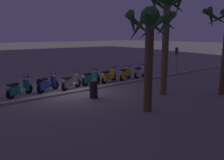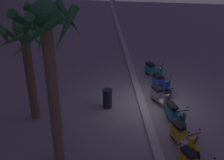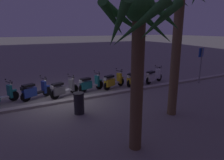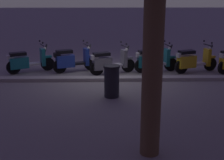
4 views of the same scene
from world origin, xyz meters
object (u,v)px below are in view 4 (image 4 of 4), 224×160
object	(u,v)px
scooter_teal_mid_rear	(153,60)
litter_bin	(112,81)
scooter_grey_mid_centre	(109,62)
scooter_teal_last_in_row	(27,61)
scooter_yellow_far_back	(193,61)
scooter_blue_second_in_line	(72,60)

from	to	relation	value
scooter_teal_mid_rear	litter_bin	distance (m)	3.27
scooter_grey_mid_centre	scooter_teal_last_in_row	world-z (taller)	same
scooter_teal_last_in_row	scooter_teal_mid_rear	bearing A→B (deg)	-179.97
scooter_yellow_far_back	scooter_teal_last_in_row	size ratio (longest dim) A/B	1.04
scooter_yellow_far_back	scooter_grey_mid_centre	world-z (taller)	same
scooter_teal_mid_rear	scooter_teal_last_in_row	distance (m)	4.79
scooter_teal_mid_rear	scooter_teal_last_in_row	bearing A→B (deg)	0.03
scooter_blue_second_in_line	litter_bin	size ratio (longest dim) A/B	1.76
scooter_yellow_far_back	scooter_blue_second_in_line	world-z (taller)	same
scooter_yellow_far_back	scooter_teal_last_in_row	world-z (taller)	same
scooter_teal_last_in_row	litter_bin	bearing A→B (deg)	138.12
scooter_yellow_far_back	scooter_blue_second_in_line	bearing A→B (deg)	-1.94
scooter_blue_second_in_line	scooter_teal_last_in_row	xyz separation A→B (m)	(1.69, 0.06, -0.02)
scooter_blue_second_in_line	scooter_teal_mid_rear	bearing A→B (deg)	178.95
scooter_blue_second_in_line	scooter_yellow_far_back	bearing A→B (deg)	178.06
scooter_teal_mid_rear	scooter_blue_second_in_line	bearing A→B (deg)	-1.05
scooter_teal_last_in_row	scooter_grey_mid_centre	bearing A→B (deg)	175.07
scooter_teal_mid_rear	scooter_blue_second_in_line	size ratio (longest dim) A/B	1.02
scooter_yellow_far_back	scooter_teal_mid_rear	distance (m)	1.51
scooter_grey_mid_centre	litter_bin	world-z (taller)	scooter_grey_mid_centre
scooter_blue_second_in_line	litter_bin	xyz separation A→B (m)	(-1.47, 2.89, 0.02)
scooter_teal_mid_rear	litter_bin	world-z (taller)	scooter_teal_mid_rear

